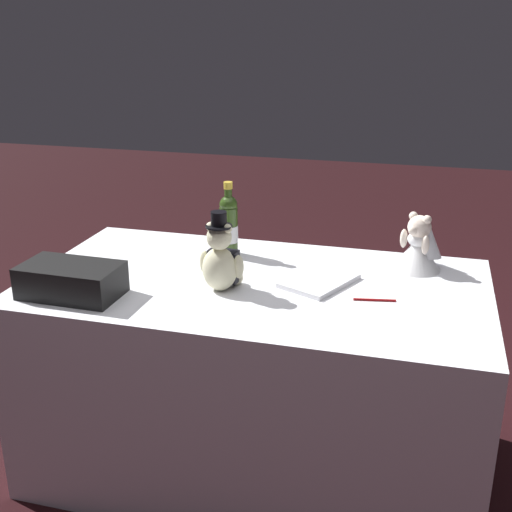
{
  "coord_description": "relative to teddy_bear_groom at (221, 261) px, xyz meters",
  "views": [
    {
      "loc": [
        -0.58,
        2.13,
        1.71
      ],
      "look_at": [
        0.0,
        0.0,
        0.9
      ],
      "focal_mm": 45.59,
      "sensor_mm": 36.0,
      "label": 1
    }
  ],
  "objects": [
    {
      "name": "teddy_bear_bride",
      "position": [
        -0.67,
        -0.39,
        -0.01
      ],
      "size": [
        0.22,
        0.23,
        0.22
      ],
      "color": "white",
      "rests_on": "reception_table"
    },
    {
      "name": "guestbook",
      "position": [
        -0.33,
        -0.14,
        -0.1
      ],
      "size": [
        0.28,
        0.33,
        0.02
      ],
      "primitive_type": "cube",
      "rotation": [
        0.0,
        0.0,
        -0.43
      ],
      "color": "white",
      "rests_on": "reception_table"
    },
    {
      "name": "signing_pen",
      "position": [
        -0.54,
        -0.03,
        -0.1
      ],
      "size": [
        0.15,
        0.03,
        0.01
      ],
      "color": "maroon",
      "rests_on": "reception_table"
    },
    {
      "name": "gift_case_black",
      "position": [
        0.48,
        0.19,
        -0.05
      ],
      "size": [
        0.35,
        0.21,
        0.11
      ],
      "color": "black",
      "rests_on": "reception_table"
    },
    {
      "name": "champagne_bottle",
      "position": [
        0.08,
        -0.35,
        0.02
      ],
      "size": [
        0.08,
        0.08,
        0.3
      ],
      "color": "#2D4517",
      "rests_on": "reception_table"
    },
    {
      "name": "reception_table",
      "position": [
        -0.1,
        -0.1,
        -0.51
      ],
      "size": [
        1.68,
        0.92,
        0.8
      ],
      "primitive_type": "cube",
      "color": "white",
      "rests_on": "ground_plane"
    },
    {
      "name": "teddy_bear_groom",
      "position": [
        0.0,
        0.0,
        0.0
      ],
      "size": [
        0.17,
        0.15,
        0.29
      ],
      "color": "beige",
      "rests_on": "reception_table"
    },
    {
      "name": "ground_plane",
      "position": [
        -0.1,
        -0.1,
        -0.9
      ],
      "size": [
        12.0,
        12.0,
        0.0
      ],
      "primitive_type": "plane",
      "color": "black"
    }
  ]
}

